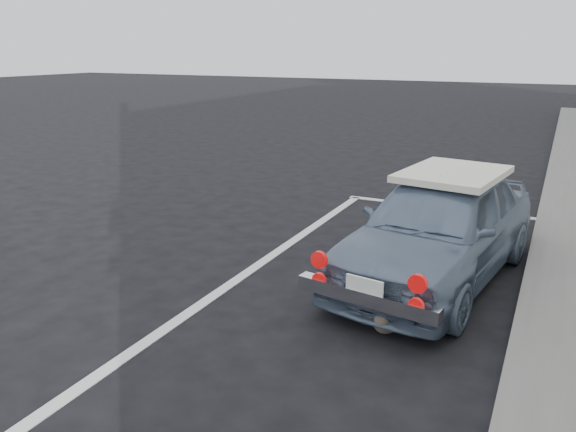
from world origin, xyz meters
name	(u,v)px	position (x,y,z in m)	size (l,w,h in m)	color
pline_front	(444,208)	(0.50, 6.50, 0.00)	(3.00, 0.12, 0.01)	silver
pline_side	(248,272)	(-0.90, 3.00, 0.00)	(0.12, 7.00, 0.01)	silver
retro_coupe	(438,226)	(0.94, 3.75, 0.57)	(1.81, 3.46, 1.12)	slate
cat	(386,318)	(0.82, 2.37, 0.13)	(0.24, 0.52, 0.28)	brown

